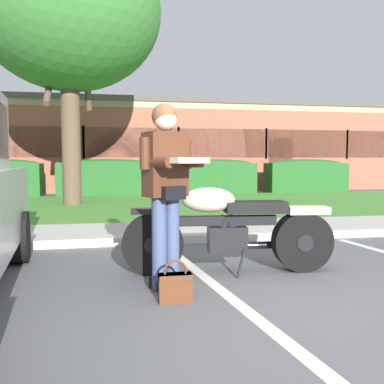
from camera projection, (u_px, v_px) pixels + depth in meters
ground_plane at (268, 303)px, 3.41m from camera, size 140.00×140.00×0.00m
curb_strip at (203, 238)px, 5.96m from camera, size 60.00×0.20×0.12m
concrete_walk at (193, 230)px, 6.80m from camera, size 60.00×1.50×0.08m
grass_lawn at (165, 205)px, 10.64m from camera, size 60.00×6.35×0.06m
stall_stripe_1 at (229, 297)px, 3.56m from camera, size 0.70×4.38×0.01m
motorcycle at (236, 227)px, 4.31m from camera, size 2.24×0.82×1.26m
rider_person at (167, 180)px, 3.72m from camera, size 0.58×0.66×1.70m
handbag at (175, 285)px, 3.43m from camera, size 0.28×0.13×0.36m
shade_tree at (68, 12)px, 10.25m from camera, size 4.66×4.66×6.93m
hedge_center_left at (107, 177)px, 13.61m from camera, size 3.23×0.90×1.24m
hedge_center_right at (211, 176)px, 14.25m from camera, size 3.07×0.90×1.24m
hedge_right at (306, 175)px, 14.90m from camera, size 2.92×0.90×1.24m
brick_building at (162, 149)px, 20.83m from camera, size 20.67×11.25×3.58m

